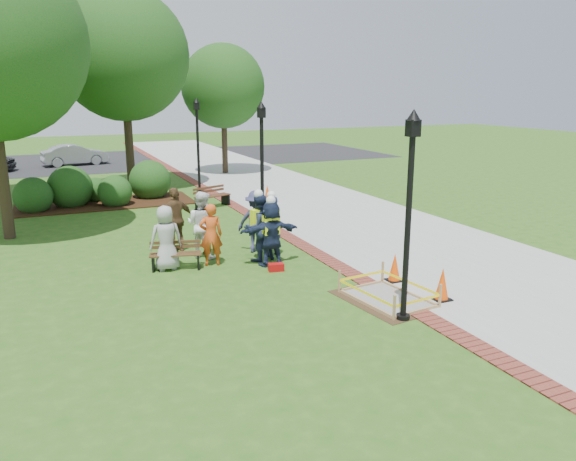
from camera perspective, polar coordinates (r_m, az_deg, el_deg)
name	(u,v)px	position (r m, az deg, el deg)	size (l,w,h in m)	color
ground	(289,283)	(13.83, 0.11, -5.34)	(100.00, 100.00, 0.00)	#285116
sidewalk	(301,197)	(24.64, 1.34, 3.38)	(6.00, 60.00, 0.02)	#9E9E99
brick_edging	(230,203)	(23.48, -5.87, 2.77)	(0.50, 60.00, 0.03)	maroon
mulch_bed	(106,203)	(24.47, -18.00, 2.63)	(7.00, 3.00, 0.05)	#381E0F
parking_lot	(127,160)	(39.55, -16.03, 6.91)	(36.00, 12.00, 0.01)	black
wet_concrete_pad	(388,290)	(12.86, 10.11, -5.99)	(1.97, 2.49, 0.55)	#47331E
bench_near	(176,261)	(15.10, -11.32, -3.02)	(1.40, 0.75, 0.72)	brown
bench_far	(213,201)	(22.77, -7.67, 3.00)	(1.60, 1.02, 0.83)	brown
cone_front	(442,285)	(13.06, 15.39, -5.35)	(0.39, 0.39, 0.76)	black
cone_back	(395,268)	(14.06, 10.77, -3.77)	(0.37, 0.37, 0.72)	black
cone_far	(267,194)	(23.71, -2.10, 3.78)	(0.37, 0.37, 0.73)	black
toolbox	(276,267)	(14.69, -1.23, -3.75)	(0.40, 0.22, 0.20)	#A60C0E
lamp_near	(409,201)	(11.26, 12.21, 2.90)	(0.28, 0.28, 4.26)	black
lamp_mid	(262,157)	(18.26, -2.67, 7.42)	(0.28, 0.28, 4.26)	black
lamp_far	(198,138)	(25.85, -9.16, 9.23)	(0.28, 0.28, 4.26)	black
tree_back	(123,55)	(27.64, -16.41, 16.73)	(5.94, 5.94, 9.11)	#3D2D1E
tree_right	(223,86)	(31.88, -6.62, 14.34)	(4.57, 4.57, 7.07)	#3D2D1E
shrub_a	(35,212)	(23.87, -24.32, 1.73)	(1.47, 1.47, 1.47)	#134417
shrub_b	(72,206)	(24.47, -21.12, 2.32)	(1.78, 1.78, 1.78)	#134417
shrub_c	(116,206)	(23.95, -17.07, 2.41)	(1.36, 1.36, 1.36)	#134417
shrub_d	(151,198)	(25.36, -13.76, 3.26)	(1.78, 1.78, 1.78)	#134417
shrub_e	(97,201)	(25.24, -18.84, 2.85)	(1.08, 1.08, 1.08)	#134417
casual_person_a	(166,238)	(14.92, -12.29, -0.77)	(0.56, 0.37, 1.72)	#A0A0A0
casual_person_b	(211,235)	(15.10, -7.83, -0.44)	(0.59, 0.44, 1.69)	#DC4D19
casual_person_c	(202,225)	(15.86, -8.73, 0.58)	(0.70, 0.70, 1.88)	white
casual_person_d	(176,220)	(16.58, -11.30, 1.08)	(0.68, 0.53, 1.89)	brown
casual_person_e	(257,222)	(16.20, -3.22, 0.88)	(0.68, 0.66, 1.81)	#333559
hivis_worker_a	(271,231)	(14.94, -1.73, -0.07)	(0.57, 0.38, 1.91)	#171F3D
hivis_worker_b	(271,224)	(15.80, -1.70, 0.67)	(0.61, 0.46, 1.88)	#1A2B44
hivis_worker_c	(259,226)	(15.39, -2.98, 0.48)	(0.65, 0.49, 2.00)	#1C1F4A
parked_car_b	(76,165)	(37.81, -20.75, 6.23)	(4.30, 1.87, 1.40)	#939497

